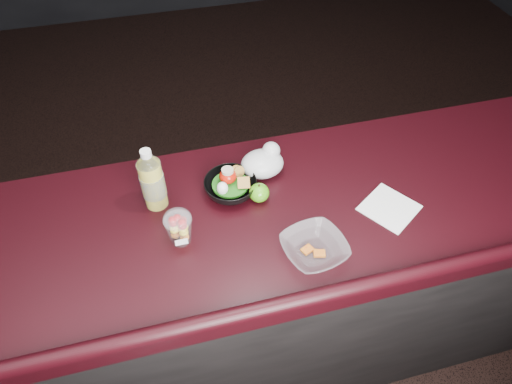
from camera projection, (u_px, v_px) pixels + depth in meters
The scene contains 9 objects.
room_shell at pixel (222, 25), 0.68m from camera, with size 8.00×8.00×8.00m.
counter at pixel (225, 300), 1.84m from camera, with size 4.06×0.71×1.02m.
lemonade_bottle at pixel (153, 183), 1.45m from camera, with size 0.08×0.08×0.23m.
fruit_cup at pixel (179, 227), 1.37m from camera, with size 0.09×0.09×0.12m.
green_apple at pixel (259, 193), 1.51m from camera, with size 0.07×0.07×0.07m.
plastic_bag at pixel (263, 162), 1.59m from camera, with size 0.15×0.12×0.11m.
snack_bowl at pixel (230, 186), 1.53m from camera, with size 0.19×0.19×0.10m.
takeout_bowl at pixel (314, 248), 1.37m from camera, with size 0.23×0.23×0.05m.
paper_napkin at pixel (389, 208), 1.51m from camera, with size 0.16×0.16×0.00m, color white.
Camera 1 is at (-0.11, -0.64, 2.16)m, focal length 32.00 mm.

